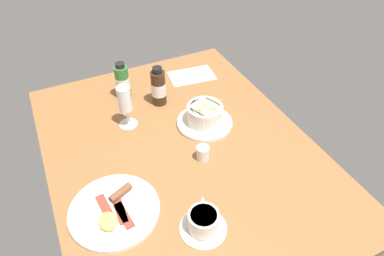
{
  "coord_description": "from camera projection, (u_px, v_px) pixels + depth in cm",
  "views": [
    {
      "loc": [
        -74.17,
        31.22,
        80.58
      ],
      "look_at": [
        1.24,
        -4.67,
        6.35
      ],
      "focal_mm": 32.19,
      "sensor_mm": 36.0,
      "label": 1
    }
  ],
  "objects": [
    {
      "name": "ground_plane",
      "position": [
        181.0,
        152.0,
        1.15
      ],
      "size": [
        110.0,
        84.0,
        3.0
      ],
      "primitive_type": "cube",
      "color": "brown"
    },
    {
      "name": "porridge_bowl",
      "position": [
        205.0,
        116.0,
        1.2
      ],
      "size": [
        19.69,
        19.69,
        8.51
      ],
      "color": "silver",
      "rests_on": "ground_plane"
    },
    {
      "name": "coffee_cup",
      "position": [
        203.0,
        222.0,
        0.89
      ],
      "size": [
        12.75,
        12.63,
        6.4
      ],
      "color": "silver",
      "rests_on": "ground_plane"
    },
    {
      "name": "sauce_bottle_green",
      "position": [
        123.0,
        82.0,
        1.31
      ],
      "size": [
        5.34,
        5.34,
        14.96
      ],
      "color": "#337233",
      "rests_on": "ground_plane"
    },
    {
      "name": "sauce_bottle_brown",
      "position": [
        159.0,
        87.0,
        1.28
      ],
      "size": [
        5.54,
        5.54,
        15.57
      ],
      "color": "#382314",
      "rests_on": "ground_plane"
    },
    {
      "name": "wine_glass",
      "position": [
        125.0,
        101.0,
        1.16
      ],
      "size": [
        6.55,
        6.55,
        15.84
      ],
      "color": "white",
      "rests_on": "ground_plane"
    },
    {
      "name": "creamer_jug",
      "position": [
        203.0,
        153.0,
        1.09
      ],
      "size": [
        4.47,
        4.64,
        5.41
      ],
      "color": "silver",
      "rests_on": "ground_plane"
    },
    {
      "name": "breakfast_plate",
      "position": [
        114.0,
        211.0,
        0.94
      ],
      "size": [
        25.04,
        25.04,
        3.7
      ],
      "color": "silver",
      "rests_on": "ground_plane"
    },
    {
      "name": "cutlery_setting",
      "position": [
        191.0,
        75.0,
        1.46
      ],
      "size": [
        14.05,
        19.97,
        0.9
      ],
      "color": "silver",
      "rests_on": "ground_plane"
    }
  ]
}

